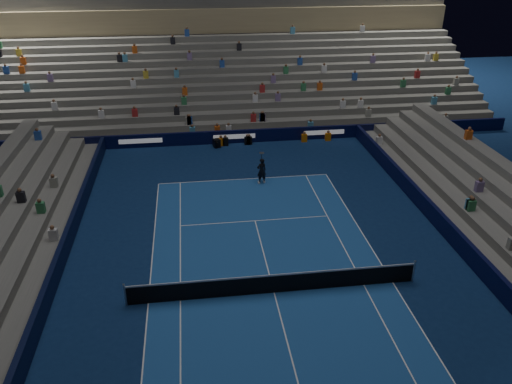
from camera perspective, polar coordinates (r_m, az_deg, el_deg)
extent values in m
plane|color=#0C214A|center=(22.85, 2.05, -11.26)|extent=(90.00, 90.00, 0.00)
cube|color=#1B4B95|center=(22.84, 2.05, -11.25)|extent=(10.97, 23.77, 0.01)
cube|color=black|center=(38.81, -2.48, 6.26)|extent=(44.00, 0.25, 1.00)
cube|color=black|center=(25.77, 24.06, -7.65)|extent=(0.25, 37.00, 1.00)
cube|color=black|center=(23.25, -22.75, -11.41)|extent=(0.25, 37.00, 1.00)
cube|color=#60605B|center=(39.83, -2.61, 6.42)|extent=(44.00, 1.00, 0.50)
cube|color=#60605B|center=(40.68, -2.75, 7.24)|extent=(44.00, 1.00, 1.00)
cube|color=#60605B|center=(41.54, -2.88, 8.02)|extent=(44.00, 1.00, 1.50)
cube|color=#60605B|center=(42.41, -3.01, 8.77)|extent=(44.00, 1.00, 2.00)
cube|color=#60605B|center=(43.29, -3.13, 9.48)|extent=(44.00, 1.00, 2.50)
cube|color=#60605B|center=(44.17, -3.25, 10.17)|extent=(44.00, 1.00, 3.00)
cube|color=#60605B|center=(45.06, -3.37, 10.84)|extent=(44.00, 1.00, 3.50)
cube|color=#60605B|center=(45.95, -3.48, 11.47)|extent=(44.00, 1.00, 4.00)
cube|color=#60605B|center=(46.85, -3.59, 12.09)|extent=(44.00, 1.00, 4.50)
cube|color=#60605B|center=(47.75, -3.69, 12.67)|extent=(44.00, 1.00, 5.00)
cube|color=#60605B|center=(48.66, -3.79, 13.24)|extent=(44.00, 1.00, 5.50)
cube|color=#60605B|center=(49.58, -3.89, 13.79)|extent=(44.00, 1.00, 6.00)
cube|color=#94825B|center=(49.92, -4.14, 18.66)|extent=(44.00, 0.60, 2.20)
cube|color=slate|center=(26.31, 25.47, -7.88)|extent=(1.00, 37.00, 0.50)
cube|color=slate|center=(23.63, -24.55, -11.89)|extent=(1.00, 37.00, 0.50)
cylinder|color=#B2B2B7|center=(22.51, -14.53, -11.15)|extent=(0.10, 0.10, 1.10)
cylinder|color=#B2B2B7|center=(24.26, 17.32, -8.50)|extent=(0.10, 0.10, 1.10)
cube|color=black|center=(22.57, 2.07, -10.36)|extent=(12.80, 0.03, 0.90)
cube|color=white|center=(22.28, 2.09, -9.35)|extent=(12.80, 0.04, 0.08)
imported|color=black|center=(32.08, 0.63, 2.40)|extent=(0.70, 0.54, 1.68)
cube|color=black|center=(38.12, -4.46, 5.50)|extent=(0.59, 0.66, 0.61)
cylinder|color=black|center=(37.63, -4.42, 5.52)|extent=(0.25, 0.38, 0.16)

